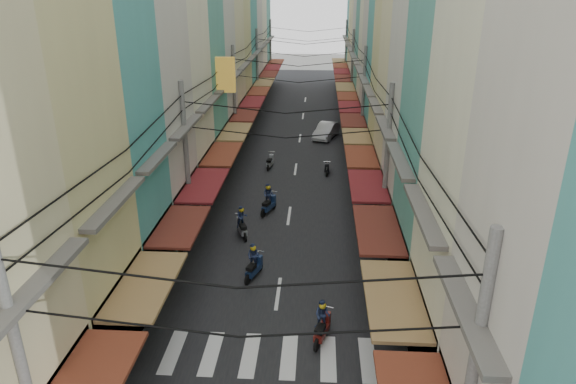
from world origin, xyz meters
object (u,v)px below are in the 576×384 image
at_px(traffic_sign, 430,268).
at_px(bicycle, 424,279).
at_px(white_car, 326,138).
at_px(market_umbrella, 469,352).

bearing_deg(traffic_sign, bicycle, 79.88).
relative_size(bicycle, traffic_sign, 0.56).
bearing_deg(white_car, traffic_sign, -64.82).
bearing_deg(bicycle, traffic_sign, 156.61).
bearing_deg(white_car, market_umbrella, -65.15).
xyz_separation_m(white_car, bicycle, (4.22, -22.74, 0.00)).
relative_size(white_car, bicycle, 2.52).
height_order(white_car, traffic_sign, traffic_sign).
xyz_separation_m(market_umbrella, traffic_sign, (-0.41, 4.16, 0.51)).
xyz_separation_m(white_car, traffic_sign, (3.66, -25.85, 2.39)).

